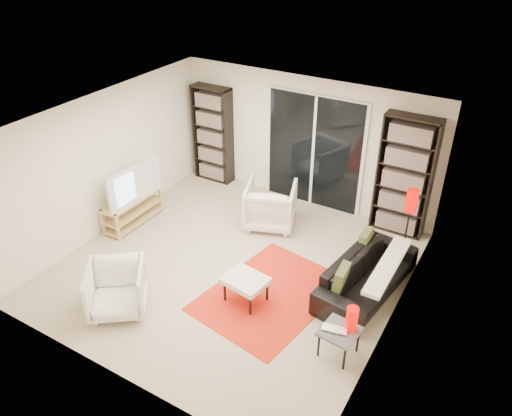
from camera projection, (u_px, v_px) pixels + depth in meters
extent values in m
plane|color=tan|center=(233.00, 266.00, 7.88)|extent=(5.00, 5.00, 0.00)
cube|color=white|center=(305.00, 141.00, 9.10)|extent=(5.00, 0.02, 2.40)
cube|color=white|center=(106.00, 301.00, 5.42)|extent=(5.00, 0.02, 2.40)
cube|color=white|center=(106.00, 163.00, 8.35)|extent=(0.02, 5.00, 2.40)
cube|color=white|center=(400.00, 253.00, 6.18)|extent=(0.02, 5.00, 2.40)
cube|color=white|center=(228.00, 123.00, 6.64)|extent=(5.00, 5.00, 0.02)
cube|color=white|center=(314.00, 152.00, 9.07)|extent=(1.92, 0.06, 2.16)
cube|color=black|center=(313.00, 152.00, 9.05)|extent=(1.80, 0.02, 2.10)
cube|color=white|center=(313.00, 153.00, 9.04)|extent=(0.05, 0.02, 2.10)
cube|color=black|center=(213.00, 134.00, 9.95)|extent=(0.80, 0.30, 1.95)
cube|color=#B16A1E|center=(212.00, 135.00, 9.93)|extent=(0.70, 0.22, 1.85)
cube|color=black|center=(404.00, 177.00, 8.24)|extent=(0.90, 0.30, 2.10)
cube|color=#B16A1E|center=(404.00, 177.00, 8.22)|extent=(0.80, 0.22, 2.00)
cube|color=tan|center=(132.00, 199.00, 8.74)|extent=(0.39, 1.21, 0.04)
cube|color=tan|center=(133.00, 210.00, 8.86)|extent=(0.39, 1.21, 0.03)
cube|color=tan|center=(135.00, 219.00, 8.96)|extent=(0.39, 1.21, 0.04)
cube|color=tan|center=(103.00, 222.00, 8.52)|extent=(0.05, 0.05, 0.50)
cube|color=tan|center=(147.00, 194.00, 9.35)|extent=(0.05, 0.05, 0.50)
cube|color=tan|center=(117.00, 228.00, 8.37)|extent=(0.05, 0.05, 0.50)
cube|color=tan|center=(161.00, 199.00, 9.21)|extent=(0.05, 0.05, 0.50)
imported|color=black|center=(130.00, 182.00, 8.56)|extent=(0.28, 1.12, 0.64)
cube|color=red|center=(270.00, 294.00, 7.31)|extent=(1.86, 2.31, 0.01)
imported|color=black|center=(367.00, 275.00, 7.25)|extent=(1.01, 2.02, 0.56)
imported|color=silver|center=(270.00, 205.00, 8.73)|extent=(1.09, 1.10, 0.79)
imported|color=silver|center=(117.00, 289.00, 6.87)|extent=(1.08, 1.08, 0.71)
cube|color=silver|center=(246.00, 281.00, 7.02)|extent=(0.65, 0.56, 0.08)
cylinder|color=black|center=(225.00, 292.00, 7.12)|extent=(0.04, 0.04, 0.32)
cylinder|color=black|center=(242.00, 278.00, 7.38)|extent=(0.04, 0.04, 0.32)
cylinder|color=black|center=(250.00, 306.00, 6.87)|extent=(0.04, 0.04, 0.32)
cylinder|color=black|center=(267.00, 291.00, 7.13)|extent=(0.04, 0.04, 0.32)
cube|color=#505055|center=(340.00, 331.00, 6.16)|extent=(0.50, 0.50, 0.04)
cylinder|color=black|center=(319.00, 345.00, 6.23)|extent=(0.03, 0.03, 0.38)
cylinder|color=black|center=(333.00, 328.00, 6.47)|extent=(0.03, 0.03, 0.38)
cylinder|color=black|center=(344.00, 358.00, 6.04)|extent=(0.03, 0.03, 0.38)
cylinder|color=black|center=(358.00, 340.00, 6.29)|extent=(0.03, 0.03, 0.38)
imported|color=silver|center=(334.00, 332.00, 6.11)|extent=(0.35, 0.26, 0.03)
cylinder|color=#E70600|center=(352.00, 319.00, 6.09)|extent=(0.15, 0.15, 0.33)
cylinder|color=black|center=(401.00, 261.00, 7.98)|extent=(0.20, 0.20, 0.03)
cylinder|color=black|center=(405.00, 236.00, 7.73)|extent=(0.03, 0.03, 0.99)
cylinder|color=#E70600|center=(412.00, 200.00, 7.40)|extent=(0.18, 0.18, 0.36)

